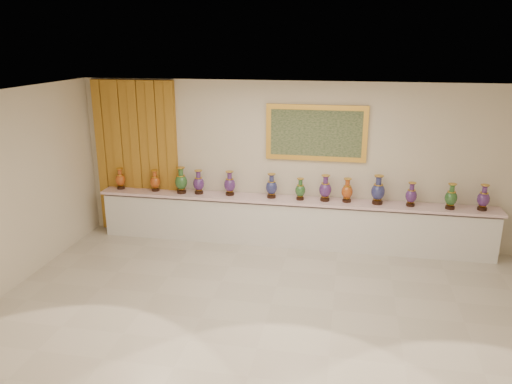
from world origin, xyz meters
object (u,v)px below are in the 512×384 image
vase_2 (181,182)px  counter (291,222)px  vase_1 (155,182)px  vase_0 (120,180)px

vase_2 → counter: bearing=1.0°
vase_2 → vase_1: bearing=175.5°
vase_0 → vase_2: size_ratio=0.82×
vase_1 → vase_0: bearing=179.2°
counter → vase_1: vase_1 is taller
counter → vase_1: 2.70m
vase_2 → vase_0: bearing=177.6°
vase_0 → vase_1: size_ratio=1.00×
vase_0 → vase_1: same height
vase_0 → vase_2: vase_2 is taller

